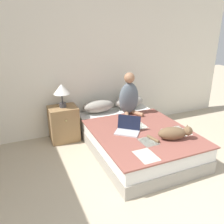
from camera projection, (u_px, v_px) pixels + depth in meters
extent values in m
cube|color=silver|center=(86.00, 62.00, 4.13)|extent=(6.03, 0.05, 2.55)
cube|color=#9E998E|center=(135.00, 144.00, 3.81)|extent=(1.37, 2.01, 0.19)
cube|color=silver|center=(136.00, 133.00, 3.74)|extent=(1.35, 1.98, 0.19)
cube|color=brown|center=(143.00, 133.00, 3.53)|extent=(1.41, 1.61, 0.02)
cube|color=silver|center=(146.00, 156.00, 2.90)|extent=(0.23, 0.33, 0.01)
cube|color=silver|center=(134.00, 127.00, 3.70)|extent=(0.38, 0.25, 0.01)
cube|color=silver|center=(176.00, 132.00, 3.53)|extent=(0.34, 0.35, 0.01)
cube|color=silver|center=(148.00, 142.00, 3.25)|extent=(0.22, 0.27, 0.01)
ellipsoid|color=gray|center=(99.00, 106.00, 4.26)|extent=(0.58, 0.27, 0.23)
ellipsoid|color=gray|center=(129.00, 102.00, 4.49)|extent=(0.58, 0.27, 0.23)
ellipsoid|color=slate|center=(129.00, 98.00, 4.13)|extent=(0.36, 0.20, 0.57)
sphere|color=#9E7051|center=(129.00, 78.00, 4.00)|extent=(0.18, 0.18, 0.18)
cylinder|color=#9E7051|center=(127.00, 115.00, 4.07)|extent=(0.17, 0.26, 0.07)
cylinder|color=#9E7051|center=(137.00, 113.00, 4.14)|extent=(0.17, 0.26, 0.07)
ellipsoid|color=brown|center=(172.00, 133.00, 3.27)|extent=(0.43, 0.30, 0.18)
sphere|color=brown|center=(188.00, 131.00, 3.28)|extent=(0.13, 0.13, 0.13)
cone|color=brown|center=(187.00, 127.00, 3.30)|extent=(0.06, 0.06, 0.06)
cone|color=brown|center=(189.00, 129.00, 3.23)|extent=(0.06, 0.06, 0.06)
cylinder|color=brown|center=(153.00, 139.00, 3.28)|extent=(0.08, 0.22, 0.04)
cube|color=#B7B7BC|center=(127.00, 133.00, 3.48)|extent=(0.40, 0.39, 0.02)
cube|color=black|center=(129.00, 122.00, 3.55)|extent=(0.30, 0.26, 0.21)
cube|color=#937047|center=(64.00, 124.00, 4.06)|extent=(0.47, 0.38, 0.60)
sphere|color=tan|center=(66.00, 121.00, 3.84)|extent=(0.03, 0.03, 0.03)
cylinder|color=#38383D|center=(63.00, 105.00, 3.94)|extent=(0.11, 0.11, 0.08)
cylinder|color=#38383D|center=(62.00, 98.00, 3.90)|extent=(0.02, 0.02, 0.16)
cone|color=white|center=(62.00, 89.00, 3.84)|extent=(0.27, 0.27, 0.16)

